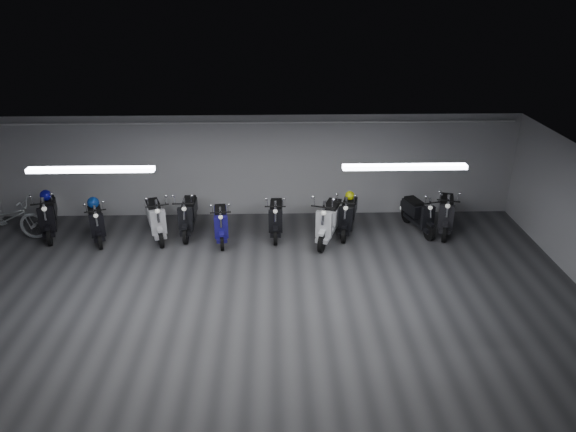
{
  "coord_description": "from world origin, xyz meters",
  "views": [
    {
      "loc": [
        0.49,
        -8.78,
        6.14
      ],
      "look_at": [
        0.79,
        2.5,
        1.05
      ],
      "focal_mm": 33.62,
      "sensor_mm": 36.0,
      "label": 1
    }
  ],
  "objects_px": {
    "helmet_0": "(93,203)",
    "helmet_2": "(46,195)",
    "scooter_4": "(221,218)",
    "scooter_5": "(276,212)",
    "scooter_7": "(348,209)",
    "scooter_0": "(47,210)",
    "scooter_9": "(447,207)",
    "scooter_1": "(96,217)",
    "scooter_8": "(419,209)",
    "bicycle": "(5,214)",
    "scooter_6": "(329,214)",
    "scooter_3": "(188,210)",
    "scooter_2": "(155,212)",
    "helmet_1": "(350,196)"
  },
  "relations": [
    {
      "from": "scooter_5",
      "to": "scooter_7",
      "type": "xyz_separation_m",
      "value": [
        1.84,
        0.06,
        0.03
      ]
    },
    {
      "from": "helmet_2",
      "to": "scooter_7",
      "type": "bearing_deg",
      "value": -2.35
    },
    {
      "from": "scooter_9",
      "to": "scooter_1",
      "type": "bearing_deg",
      "value": -161.81
    },
    {
      "from": "scooter_0",
      "to": "scooter_3",
      "type": "xyz_separation_m",
      "value": [
        3.52,
        0.01,
        -0.03
      ]
    },
    {
      "from": "scooter_5",
      "to": "scooter_6",
      "type": "height_order",
      "value": "scooter_6"
    },
    {
      "from": "scooter_3",
      "to": "scooter_8",
      "type": "height_order",
      "value": "scooter_3"
    },
    {
      "from": "helmet_1",
      "to": "scooter_9",
      "type": "bearing_deg",
      "value": -5.46
    },
    {
      "from": "scooter_7",
      "to": "scooter_8",
      "type": "xyz_separation_m",
      "value": [
        1.84,
        0.05,
        -0.03
      ]
    },
    {
      "from": "scooter_6",
      "to": "helmet_2",
      "type": "bearing_deg",
      "value": -166.09
    },
    {
      "from": "scooter_0",
      "to": "helmet_2",
      "type": "relative_size",
      "value": 6.55
    },
    {
      "from": "scooter_7",
      "to": "scooter_9",
      "type": "xyz_separation_m",
      "value": [
        2.53,
        0.0,
        0.02
      ]
    },
    {
      "from": "scooter_0",
      "to": "scooter_1",
      "type": "xyz_separation_m",
      "value": [
        1.29,
        -0.29,
        -0.07
      ]
    },
    {
      "from": "scooter_0",
      "to": "scooter_1",
      "type": "relative_size",
      "value": 1.11
    },
    {
      "from": "scooter_1",
      "to": "scooter_3",
      "type": "bearing_deg",
      "value": -13.17
    },
    {
      "from": "scooter_5",
      "to": "scooter_7",
      "type": "bearing_deg",
      "value": 3.73
    },
    {
      "from": "scooter_6",
      "to": "scooter_9",
      "type": "height_order",
      "value": "scooter_6"
    },
    {
      "from": "helmet_0",
      "to": "helmet_2",
      "type": "relative_size",
      "value": 1.03
    },
    {
      "from": "scooter_0",
      "to": "scooter_4",
      "type": "distance_m",
      "value": 4.42
    },
    {
      "from": "scooter_2",
      "to": "scooter_8",
      "type": "bearing_deg",
      "value": -18.07
    },
    {
      "from": "scooter_6",
      "to": "scooter_8",
      "type": "xyz_separation_m",
      "value": [
        2.37,
        0.48,
        -0.1
      ]
    },
    {
      "from": "scooter_3",
      "to": "helmet_1",
      "type": "bearing_deg",
      "value": 1.73
    },
    {
      "from": "helmet_2",
      "to": "scooter_2",
      "type": "bearing_deg",
      "value": -8.86
    },
    {
      "from": "scooter_6",
      "to": "scooter_7",
      "type": "bearing_deg",
      "value": 58.88
    },
    {
      "from": "helmet_0",
      "to": "scooter_7",
      "type": "bearing_deg",
      "value": 0.02
    },
    {
      "from": "scooter_5",
      "to": "scooter_8",
      "type": "distance_m",
      "value": 3.68
    },
    {
      "from": "scooter_1",
      "to": "scooter_5",
      "type": "relative_size",
      "value": 0.99
    },
    {
      "from": "scooter_0",
      "to": "scooter_3",
      "type": "relative_size",
      "value": 1.04
    },
    {
      "from": "scooter_2",
      "to": "scooter_9",
      "type": "bearing_deg",
      "value": -18.59
    },
    {
      "from": "scooter_7",
      "to": "helmet_0",
      "type": "distance_m",
      "value": 6.41
    },
    {
      "from": "scooter_1",
      "to": "scooter_5",
      "type": "xyz_separation_m",
      "value": [
        4.48,
        0.16,
        0.01
      ]
    },
    {
      "from": "scooter_4",
      "to": "scooter_6",
      "type": "xyz_separation_m",
      "value": [
        2.68,
        -0.09,
        0.11
      ]
    },
    {
      "from": "scooter_6",
      "to": "scooter_9",
      "type": "bearing_deg",
      "value": 27.84
    },
    {
      "from": "scooter_0",
      "to": "scooter_2",
      "type": "bearing_deg",
      "value": -21.84
    },
    {
      "from": "scooter_6",
      "to": "bicycle",
      "type": "bearing_deg",
      "value": -162.67
    },
    {
      "from": "scooter_4",
      "to": "helmet_0",
      "type": "xyz_separation_m",
      "value": [
        -3.19,
        0.34,
        0.3
      ]
    },
    {
      "from": "scooter_0",
      "to": "helmet_1",
      "type": "distance_m",
      "value": 7.68
    },
    {
      "from": "scooter_5",
      "to": "scooter_7",
      "type": "height_order",
      "value": "scooter_7"
    },
    {
      "from": "scooter_0",
      "to": "scooter_8",
      "type": "bearing_deg",
      "value": -17.89
    },
    {
      "from": "scooter_8",
      "to": "scooter_7",
      "type": "bearing_deg",
      "value": 165.07
    },
    {
      "from": "bicycle",
      "to": "scooter_6",
      "type": "bearing_deg",
      "value": -90.2
    },
    {
      "from": "scooter_1",
      "to": "helmet_2",
      "type": "height_order",
      "value": "scooter_1"
    },
    {
      "from": "helmet_1",
      "to": "scooter_6",
      "type": "bearing_deg",
      "value": -131.6
    },
    {
      "from": "scooter_4",
      "to": "scooter_5",
      "type": "distance_m",
      "value": 1.4
    },
    {
      "from": "scooter_5",
      "to": "scooter_8",
      "type": "relative_size",
      "value": 1.01
    },
    {
      "from": "bicycle",
      "to": "helmet_1",
      "type": "distance_m",
      "value": 8.68
    },
    {
      "from": "scooter_7",
      "to": "bicycle",
      "type": "height_order",
      "value": "scooter_7"
    },
    {
      "from": "scooter_7",
      "to": "scooter_9",
      "type": "distance_m",
      "value": 2.53
    },
    {
      "from": "scooter_7",
      "to": "helmet_2",
      "type": "height_order",
      "value": "scooter_7"
    },
    {
      "from": "scooter_1",
      "to": "scooter_2",
      "type": "relative_size",
      "value": 0.91
    },
    {
      "from": "scooter_0",
      "to": "helmet_2",
      "type": "bearing_deg",
      "value": 90.0
    }
  ]
}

